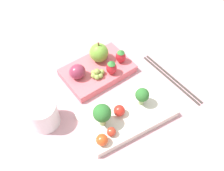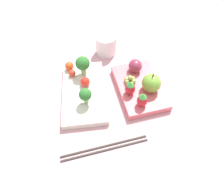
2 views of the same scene
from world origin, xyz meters
name	(u,v)px [view 1 (image 1 of 2)]	position (x,y,z in m)	size (l,w,h in m)	color
ground_plane	(113,93)	(0.00, 0.00, 0.00)	(4.00, 4.00, 0.00)	#C6939E
bento_box_savoury	(127,115)	(0.01, 0.08, 0.01)	(0.22, 0.13, 0.02)	silver
bento_box_fruit	(99,70)	(0.00, -0.08, 0.01)	(0.20, 0.14, 0.02)	#DB6670
broccoli_floret_0	(102,114)	(0.07, 0.07, 0.06)	(0.04, 0.04, 0.06)	#93B770
broccoli_floret_1	(142,95)	(-0.04, 0.07, 0.05)	(0.03, 0.03, 0.05)	#93B770
cherry_tomato_0	(102,140)	(0.10, 0.12, 0.03)	(0.03, 0.03, 0.03)	#DB4C1E
cherry_tomato_1	(119,111)	(0.03, 0.07, 0.03)	(0.03, 0.03, 0.03)	red
cherry_tomato_2	(111,132)	(0.07, 0.11, 0.03)	(0.02, 0.02, 0.02)	red
apple	(99,53)	(-0.02, -0.11, 0.05)	(0.05, 0.05, 0.06)	#70A838
strawberry_0	(121,56)	(-0.07, -0.07, 0.04)	(0.03, 0.03, 0.04)	red
strawberry_1	(111,67)	(-0.02, -0.05, 0.04)	(0.03, 0.03, 0.04)	red
plum	(77,72)	(0.06, -0.08, 0.04)	(0.04, 0.04, 0.04)	#892D47
grape_cluster	(97,74)	(0.01, -0.05, 0.03)	(0.04, 0.03, 0.03)	#8EA84C
drinking_cup	(43,114)	(0.18, -0.01, 0.03)	(0.07, 0.07, 0.07)	white
chopsticks_pair	(171,78)	(-0.16, 0.04, 0.00)	(0.04, 0.21, 0.01)	#332D28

